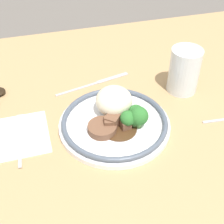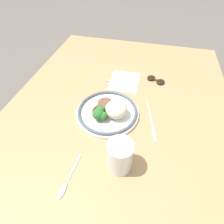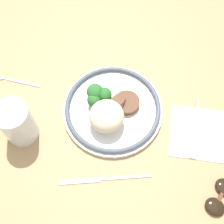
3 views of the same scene
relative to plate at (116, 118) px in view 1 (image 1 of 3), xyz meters
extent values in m
plane|color=#5B5651|center=(0.04, 0.03, -0.06)|extent=(8.00, 8.00, 0.00)
cube|color=tan|center=(0.04, 0.03, -0.04)|extent=(1.46, 0.97, 0.04)
cube|color=white|center=(-0.24, 0.02, -0.02)|extent=(0.17, 0.14, 0.00)
cylinder|color=white|center=(-0.01, 0.00, -0.02)|extent=(0.26, 0.26, 0.01)
torus|color=#4C5666|center=(-0.01, 0.00, 0.00)|extent=(0.25, 0.25, 0.01)
ellipsoid|color=beige|center=(0.00, 0.03, 0.02)|extent=(0.09, 0.09, 0.07)
cylinder|color=brown|center=(-0.04, -0.02, 0.00)|extent=(0.07, 0.07, 0.02)
cylinder|color=#472D19|center=(0.00, -0.03, -0.01)|extent=(0.08, 0.08, 0.00)
cube|color=brown|center=(-0.01, -0.01, 0.00)|extent=(0.04, 0.04, 0.03)
cube|color=brown|center=(-0.02, -0.02, 0.00)|extent=(0.03, 0.03, 0.03)
cube|color=brown|center=(0.01, -0.03, 0.00)|extent=(0.02, 0.02, 0.02)
cylinder|color=#5B8E47|center=(0.05, -0.01, 0.00)|extent=(0.01, 0.01, 0.01)
sphere|color=#2D702D|center=(0.05, -0.01, 0.02)|extent=(0.03, 0.03, 0.03)
cylinder|color=#5B8E47|center=(0.03, -0.03, 0.00)|extent=(0.01, 0.01, 0.01)
sphere|color=#2D702D|center=(0.03, -0.03, 0.02)|extent=(0.03, 0.03, 0.03)
cylinder|color=#5B8E47|center=(0.05, -0.03, 0.00)|extent=(0.01, 0.01, 0.02)
sphere|color=#2D702D|center=(0.05, -0.03, 0.02)|extent=(0.04, 0.04, 0.04)
cylinder|color=#5B8E47|center=(0.04, -0.03, 0.00)|extent=(0.02, 0.02, 0.01)
sphere|color=#2D702D|center=(0.04, -0.03, 0.02)|extent=(0.04, 0.04, 0.04)
cylinder|color=#5B8E47|center=(0.02, -0.03, 0.00)|extent=(0.01, 0.01, 0.02)
sphere|color=#2D702D|center=(0.02, -0.03, 0.02)|extent=(0.03, 0.03, 0.03)
cylinder|color=orange|center=(0.21, 0.09, 0.01)|extent=(0.07, 0.07, 0.07)
cylinder|color=silver|center=(0.21, 0.09, 0.04)|extent=(0.08, 0.08, 0.12)
cube|color=#ADADB2|center=(-0.22, -0.02, -0.02)|extent=(0.01, 0.10, 0.00)
cube|color=#ADADB2|center=(-0.22, 0.06, -0.02)|extent=(0.02, 0.06, 0.00)
cube|color=#ADADB2|center=(-0.06, 0.17, -0.02)|extent=(0.13, 0.04, 0.00)
cube|color=#ADADB2|center=(0.05, 0.19, -0.02)|extent=(0.10, 0.03, 0.00)
cube|color=#ADADB2|center=(0.25, -0.05, -0.02)|extent=(0.10, 0.02, 0.00)
camera|label=1|loc=(-0.15, -0.51, 0.48)|focal=50.00mm
camera|label=2|loc=(0.47, 0.13, 0.52)|focal=28.00mm
camera|label=3|loc=(-0.06, 0.34, 0.71)|focal=50.00mm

